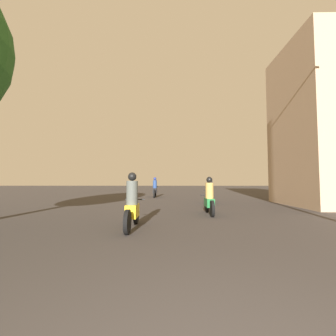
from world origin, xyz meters
name	(u,v)px	position (x,y,z in m)	size (l,w,h in m)	color
motorcycle_yellow	(132,206)	(-1.51, 5.34, 0.64)	(0.60, 2.06, 1.58)	black
motorcycle_green	(209,199)	(1.12, 8.04, 0.60)	(0.60, 1.91, 1.51)	black
motorcycle_blue	(210,193)	(1.91, 12.51, 0.63)	(0.60, 2.12, 1.57)	black
motorcycle_black	(155,189)	(-1.75, 17.45, 0.65)	(0.60, 2.12, 1.63)	black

